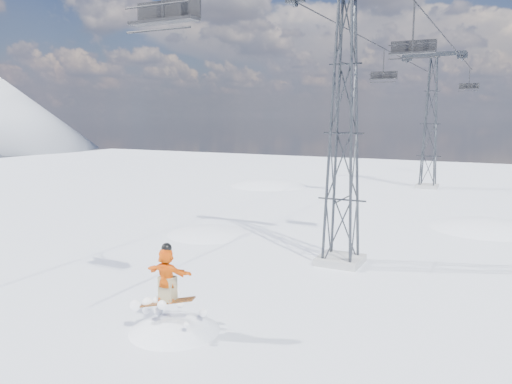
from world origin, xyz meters
TOP-DOWN VIEW (x-y plane):
  - ground at (0.00, 0.00)m, footprint 120.00×120.00m
  - snow_terrain at (-4.77, 21.24)m, footprint 39.00×37.00m
  - lift_tower_near at (0.80, 8.00)m, footprint 5.20×1.80m
  - lift_tower_far at (0.80, 33.00)m, footprint 5.20×1.80m
  - haul_cables at (0.80, 19.50)m, footprint 4.46×51.00m
  - snowboarder_jump at (-1.49, -0.67)m, footprint 4.40×4.40m
  - lift_chair_near at (-1.40, -0.85)m, footprint 2.01×0.58m
  - lift_chair_mid at (3.00, 10.21)m, footprint 1.87×0.54m
  - lift_chair_far at (-1.40, 24.44)m, footprint 1.90×0.54m
  - lift_chair_extra at (3.00, 42.06)m, footprint 1.86×0.53m

SIDE VIEW (x-z plane):
  - snow_terrain at x=-4.77m, z-range -20.59..1.41m
  - snowboarder_jump at x=-1.49m, z-range -4.97..1.68m
  - ground at x=0.00m, z-range 0.00..0.00m
  - lift_tower_near at x=0.80m, z-range -0.24..11.18m
  - lift_tower_far at x=0.80m, z-range -0.24..11.18m
  - lift_chair_near at x=-1.40m, z-range 7.61..10.10m
  - lift_chair_far at x=-1.40m, z-range 7.79..10.14m
  - lift_chair_mid at x=3.00m, z-range 7.83..10.15m
  - lift_chair_extra at x=3.00m, z-range 7.85..10.16m
  - haul_cables at x=0.80m, z-range 10.82..10.88m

